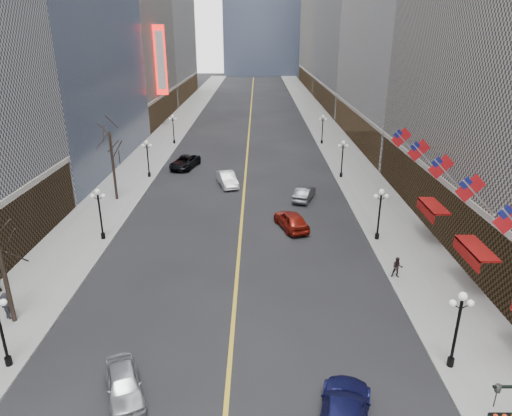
{
  "coord_description": "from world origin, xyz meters",
  "views": [
    {
      "loc": [
        1.48,
        -5.7,
        16.81
      ],
      "look_at": [
        1.42,
        16.81,
        8.09
      ],
      "focal_mm": 32.0,
      "sensor_mm": 36.0,
      "label": 1
    }
  ],
  "objects_px": {
    "streetlamp_east_2": "(342,155)",
    "car_sb_near": "(344,415)",
    "streetlamp_east_1": "(380,209)",
    "streetlamp_west_2": "(148,155)",
    "car_nb_far": "(185,162)",
    "car_nb_near": "(124,384)",
    "car_sb_mid": "(291,220)",
    "streetlamp_east_0": "(458,322)",
    "car_sb_far": "(304,193)",
    "car_nb_mid": "(227,179)",
    "streetlamp_east_3": "(323,126)",
    "streetlamp_west_3": "(173,126)",
    "streetlamp_west_1": "(100,209)"
  },
  "relations": [
    {
      "from": "streetlamp_east_1",
      "to": "car_sb_mid",
      "type": "distance_m",
      "value": 7.92
    },
    {
      "from": "streetlamp_east_3",
      "to": "car_sb_far",
      "type": "height_order",
      "value": "streetlamp_east_3"
    },
    {
      "from": "car_nb_far",
      "to": "streetlamp_east_1",
      "type": "bearing_deg",
      "value": -34.8
    },
    {
      "from": "streetlamp_east_1",
      "to": "car_sb_far",
      "type": "relative_size",
      "value": 1.01
    },
    {
      "from": "streetlamp_east_0",
      "to": "car_nb_near",
      "type": "distance_m",
      "value": 17.12
    },
    {
      "from": "streetlamp_east_1",
      "to": "car_sb_mid",
      "type": "relative_size",
      "value": 0.92
    },
    {
      "from": "car_nb_far",
      "to": "car_nb_mid",
      "type": "bearing_deg",
      "value": -37.34
    },
    {
      "from": "streetlamp_west_1",
      "to": "car_sb_near",
      "type": "bearing_deg",
      "value": -49.31
    },
    {
      "from": "streetlamp_east_1",
      "to": "car_sb_near",
      "type": "relative_size",
      "value": 0.82
    },
    {
      "from": "streetlamp_west_1",
      "to": "car_nb_near",
      "type": "bearing_deg",
      "value": -69.47
    },
    {
      "from": "car_nb_mid",
      "to": "streetlamp_east_0",
      "type": "bearing_deg",
      "value": -82.5
    },
    {
      "from": "streetlamp_east_3",
      "to": "car_nb_mid",
      "type": "xyz_separation_m",
      "value": [
        -13.8,
        -21.07,
        -2.1
      ]
    },
    {
      "from": "car_nb_near",
      "to": "streetlamp_east_2",
      "type": "bearing_deg",
      "value": 42.48
    },
    {
      "from": "streetlamp_east_2",
      "to": "streetlamp_east_3",
      "type": "distance_m",
      "value": 18.0
    },
    {
      "from": "streetlamp_east_2",
      "to": "car_nb_far",
      "type": "xyz_separation_m",
      "value": [
        -19.86,
        4.4,
        -2.11
      ]
    },
    {
      "from": "car_nb_mid",
      "to": "car_sb_near",
      "type": "bearing_deg",
      "value": -94.59
    },
    {
      "from": "streetlamp_east_2",
      "to": "car_sb_near",
      "type": "xyz_separation_m",
      "value": [
        -6.41,
        -38.0,
        -2.1
      ]
    },
    {
      "from": "streetlamp_east_3",
      "to": "streetlamp_east_2",
      "type": "bearing_deg",
      "value": -90.0
    },
    {
      "from": "streetlamp_east_1",
      "to": "streetlamp_east_3",
      "type": "relative_size",
      "value": 1.0
    },
    {
      "from": "streetlamp_east_1",
      "to": "streetlamp_west_2",
      "type": "xyz_separation_m",
      "value": [
        -23.6,
        18.0,
        0.0
      ]
    },
    {
      "from": "streetlamp_east_1",
      "to": "car_sb_near",
      "type": "distance_m",
      "value": 21.11
    },
    {
      "from": "car_sb_mid",
      "to": "car_sb_far",
      "type": "bearing_deg",
      "value": -122.51
    },
    {
      "from": "car_sb_mid",
      "to": "streetlamp_west_2",
      "type": "bearing_deg",
      "value": -61.74
    },
    {
      "from": "car_sb_near",
      "to": "car_sb_far",
      "type": "height_order",
      "value": "car_sb_near"
    },
    {
      "from": "streetlamp_east_3",
      "to": "streetlamp_west_2",
      "type": "distance_m",
      "value": 29.68
    },
    {
      "from": "streetlamp_east_3",
      "to": "car_nb_near",
      "type": "bearing_deg",
      "value": -107.34
    },
    {
      "from": "car_nb_far",
      "to": "car_sb_near",
      "type": "xyz_separation_m",
      "value": [
        13.45,
        -42.4,
        0.01
      ]
    },
    {
      "from": "streetlamp_west_2",
      "to": "streetlamp_west_3",
      "type": "height_order",
      "value": "same"
    },
    {
      "from": "streetlamp_east_0",
      "to": "car_nb_mid",
      "type": "bearing_deg",
      "value": 114.05
    },
    {
      "from": "car_nb_far",
      "to": "car_sb_mid",
      "type": "bearing_deg",
      "value": -43.9
    },
    {
      "from": "streetlamp_west_1",
      "to": "car_nb_mid",
      "type": "relative_size",
      "value": 0.93
    },
    {
      "from": "streetlamp_east_0",
      "to": "streetlamp_east_1",
      "type": "distance_m",
      "value": 16.0
    },
    {
      "from": "car_sb_near",
      "to": "car_sb_far",
      "type": "bearing_deg",
      "value": -77.53
    },
    {
      "from": "streetlamp_east_1",
      "to": "car_nb_near",
      "type": "xyz_separation_m",
      "value": [
        -16.86,
        -18.0,
        -2.19
      ]
    },
    {
      "from": "streetlamp_west_1",
      "to": "streetlamp_west_2",
      "type": "height_order",
      "value": "same"
    },
    {
      "from": "streetlamp_east_3",
      "to": "streetlamp_west_1",
      "type": "height_order",
      "value": "same"
    },
    {
      "from": "streetlamp_east_0",
      "to": "streetlamp_west_3",
      "type": "height_order",
      "value": "same"
    },
    {
      "from": "streetlamp_east_2",
      "to": "car_sb_near",
      "type": "distance_m",
      "value": 38.59
    },
    {
      "from": "streetlamp_west_3",
      "to": "car_sb_near",
      "type": "bearing_deg",
      "value": -72.93
    },
    {
      "from": "streetlamp_east_0",
      "to": "streetlamp_east_3",
      "type": "xyz_separation_m",
      "value": [
        0.0,
        52.0,
        0.0
      ]
    },
    {
      "from": "streetlamp_east_0",
      "to": "streetlamp_east_1",
      "type": "bearing_deg",
      "value": 90.0
    },
    {
      "from": "car_nb_near",
      "to": "car_nb_far",
      "type": "xyz_separation_m",
      "value": [
        -3.0,
        40.4,
        0.09
      ]
    },
    {
      "from": "streetlamp_east_0",
      "to": "car_nb_near",
      "type": "relative_size",
      "value": 1.09
    },
    {
      "from": "car_nb_mid",
      "to": "streetlamp_east_2",
      "type": "bearing_deg",
      "value": -3.99
    },
    {
      "from": "streetlamp_east_1",
      "to": "streetlamp_west_2",
      "type": "distance_m",
      "value": 29.68
    },
    {
      "from": "streetlamp_east_2",
      "to": "car_nb_far",
      "type": "distance_m",
      "value": 20.45
    },
    {
      "from": "car_nb_far",
      "to": "streetlamp_east_3",
      "type": "bearing_deg",
      "value": 48.04
    },
    {
      "from": "streetlamp_east_1",
      "to": "car_nb_far",
      "type": "relative_size",
      "value": 0.79
    },
    {
      "from": "streetlamp_east_2",
      "to": "streetlamp_west_3",
      "type": "distance_m",
      "value": 29.68
    },
    {
      "from": "streetlamp_east_0",
      "to": "car_sb_mid",
      "type": "bearing_deg",
      "value": 111.28
    }
  ]
}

